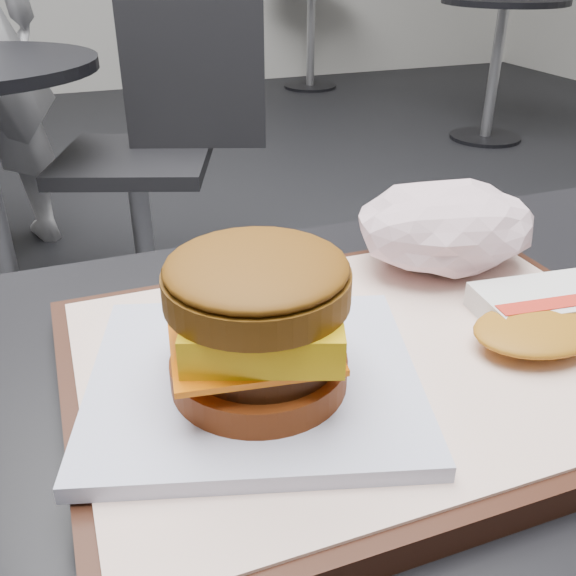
# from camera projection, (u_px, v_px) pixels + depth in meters

# --- Properties ---
(serving_tray) EXTENTS (0.38, 0.28, 0.02)m
(serving_tray) POSITION_uv_depth(u_px,v_px,m) (368.00, 363.00, 0.42)
(serving_tray) COLOR black
(serving_tray) RESTS_ON customer_table
(breakfast_sandwich) EXTENTS (0.23, 0.22, 0.09)m
(breakfast_sandwich) POSITION_uv_depth(u_px,v_px,m) (257.00, 336.00, 0.36)
(breakfast_sandwich) COLOR white
(breakfast_sandwich) RESTS_ON serving_tray
(hash_brown) EXTENTS (0.12, 0.10, 0.02)m
(hash_brown) POSITION_uv_depth(u_px,v_px,m) (540.00, 315.00, 0.43)
(hash_brown) COLOR silver
(hash_brown) RESTS_ON serving_tray
(crumpled_wrapper) EXTENTS (0.15, 0.11, 0.06)m
(crumpled_wrapper) POSITION_uv_depth(u_px,v_px,m) (447.00, 227.00, 0.51)
(crumpled_wrapper) COLOR white
(crumpled_wrapper) RESTS_ON serving_tray
(neighbor_chair) EXTENTS (0.65, 0.54, 0.88)m
(neighbor_chair) POSITION_uv_depth(u_px,v_px,m) (156.00, 141.00, 1.84)
(neighbor_chair) COLOR #9E9FA3
(neighbor_chair) RESTS_ON ground
(bg_table_near) EXTENTS (0.66, 0.66, 0.75)m
(bg_table_near) POSITION_uv_depth(u_px,v_px,m) (500.00, 35.00, 3.45)
(bg_table_near) COLOR black
(bg_table_near) RESTS_ON ground
(bg_table_far) EXTENTS (0.66, 0.66, 0.75)m
(bg_table_far) POSITION_uv_depth(u_px,v_px,m) (311.00, 9.00, 4.72)
(bg_table_far) COLOR black
(bg_table_far) RESTS_ON ground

